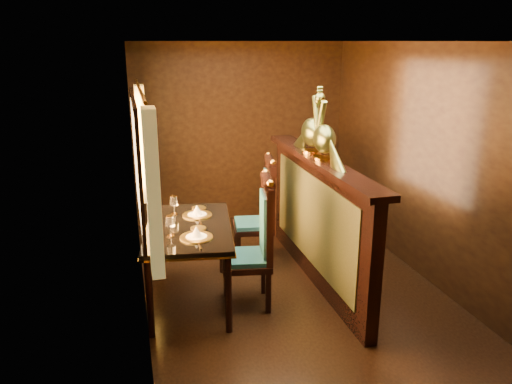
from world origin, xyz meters
TOP-DOWN VIEW (x-y plane):
  - ground at (0.00, 0.00)m, footprint 5.00×5.00m
  - room_shell at (-0.09, 0.02)m, footprint 3.04×5.04m
  - partition at (0.32, 0.30)m, footprint 0.26×2.70m
  - dining_table at (-1.05, 0.19)m, footprint 1.00×1.46m
  - chair_left at (-0.41, -0.03)m, footprint 0.54×0.57m
  - chair_right at (-0.10, 0.92)m, footprint 0.52×0.54m
  - peacock_left at (0.33, 0.21)m, footprint 0.22×0.58m
  - peacock_right at (0.33, 0.54)m, footprint 0.23×0.60m

SIDE VIEW (x-z plane):
  - ground at x=0.00m, z-range 0.00..0.00m
  - chair_right at x=-0.10m, z-range 0.03..1.30m
  - chair_left at x=-0.41m, z-range 0.03..1.35m
  - partition at x=0.32m, z-range 0.03..1.39m
  - dining_table at x=-1.05m, z-range 0.23..1.23m
  - room_shell at x=-0.09m, z-range 0.32..2.84m
  - peacock_left at x=0.33m, z-range 1.36..2.04m
  - peacock_right at x=0.33m, z-range 1.36..2.08m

